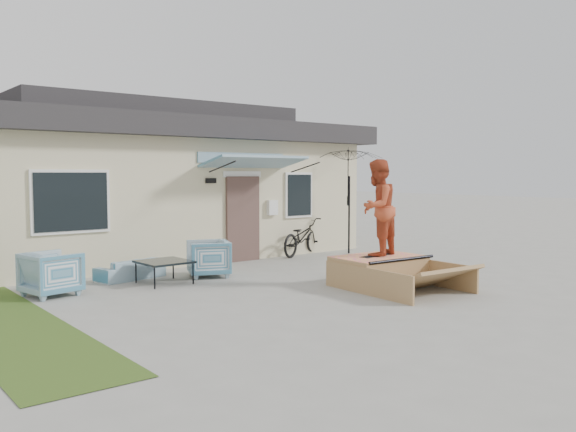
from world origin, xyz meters
TOP-DOWN VIEW (x-y plane):
  - ground at (0.00, 0.00)m, footprint 90.00×90.00m
  - house at (0.00, 7.99)m, footprint 10.80×8.49m
  - loveseat at (-2.25, 3.81)m, footprint 1.48×0.70m
  - armchair_left at (-4.05, 3.08)m, footprint 0.95×0.99m
  - armchair_right at (-0.84, 3.06)m, footprint 1.03×1.06m
  - coffee_table at (-1.93, 2.92)m, footprint 0.95×0.95m
  - bicycle at (2.81, 4.36)m, footprint 1.97×1.29m
  - patio_umbrella at (4.06, 3.84)m, footprint 1.85×1.73m
  - skate_ramp at (1.24, 0.16)m, footprint 1.79×2.32m
  - skateboard at (1.25, 0.21)m, footprint 0.85×0.31m
  - skater at (1.25, 0.21)m, footprint 1.07×0.93m

SIDE VIEW (x-z plane):
  - ground at x=0.00m, z-range 0.00..0.00m
  - coffee_table at x=-1.93m, z-range 0.00..0.45m
  - loveseat at x=-2.25m, z-range 0.00..0.56m
  - skate_ramp at x=1.24m, z-range 0.00..0.56m
  - armchair_right at x=-0.84m, z-range 0.00..0.85m
  - armchair_left at x=-4.05m, z-range 0.00..0.87m
  - skateboard at x=1.25m, z-range 0.56..0.61m
  - bicycle at x=2.81m, z-range 0.00..1.19m
  - skater at x=1.25m, z-range 0.61..2.48m
  - patio_umbrella at x=4.06m, z-range 0.65..2.85m
  - house at x=0.00m, z-range -0.11..3.99m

